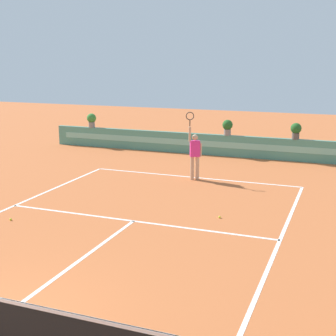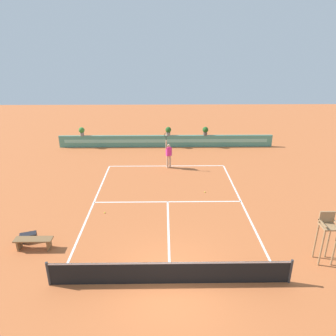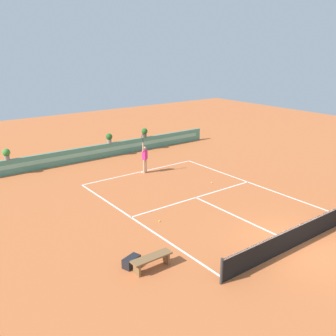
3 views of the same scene
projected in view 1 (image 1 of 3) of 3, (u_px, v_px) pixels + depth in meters
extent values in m
plane|color=#BC6033|center=(127.00, 226.00, 13.28)|extent=(60.00, 60.00, 0.00)
cube|color=white|center=(193.00, 177.00, 18.64)|extent=(8.22, 0.10, 0.01)
cube|color=white|center=(133.00, 221.00, 13.64)|extent=(8.22, 0.10, 0.01)
cube|color=white|center=(73.00, 265.00, 10.73)|extent=(0.10, 6.40, 0.01)
cube|color=white|center=(5.00, 210.00, 14.67)|extent=(0.10, 11.89, 0.01)
cube|color=white|center=(277.00, 247.00, 11.79)|extent=(0.10, 11.89, 0.01)
cube|color=white|center=(192.00, 178.00, 18.55)|extent=(0.10, 0.20, 0.01)
cube|color=#4C8E7A|center=(223.00, 145.00, 22.62)|extent=(18.00, 0.20, 1.00)
cube|color=#7ABCA8|center=(222.00, 145.00, 22.51)|extent=(17.10, 0.01, 0.28)
cylinder|color=tan|center=(197.00, 168.00, 18.22)|extent=(0.14, 0.14, 0.90)
cylinder|color=tan|center=(192.00, 168.00, 18.20)|extent=(0.14, 0.14, 0.90)
cube|color=#E52D84|center=(195.00, 149.00, 18.05)|extent=(0.42, 0.36, 0.60)
sphere|color=tan|center=(195.00, 137.00, 17.95)|extent=(0.22, 0.22, 0.22)
cylinder|color=tan|center=(190.00, 134.00, 17.90)|extent=(0.09, 0.09, 0.55)
cylinder|color=black|center=(190.00, 123.00, 17.81)|extent=(0.04, 0.04, 0.24)
torus|color=#262626|center=(190.00, 116.00, 17.75)|extent=(0.29, 0.17, 0.31)
cylinder|color=tan|center=(201.00, 150.00, 18.08)|extent=(0.09, 0.09, 0.50)
sphere|color=#CCE033|center=(220.00, 217.00, 13.89)|extent=(0.07, 0.07, 0.07)
sphere|color=#CCE033|center=(11.00, 219.00, 13.69)|extent=(0.07, 0.07, 0.07)
cylinder|color=#514C47|center=(296.00, 136.00, 21.32)|extent=(0.32, 0.32, 0.28)
sphere|color=#235B23|center=(296.00, 128.00, 21.25)|extent=(0.48, 0.48, 0.48)
cylinder|color=gray|center=(92.00, 125.00, 24.93)|extent=(0.32, 0.32, 0.28)
sphere|color=#387F33|center=(91.00, 118.00, 24.86)|extent=(0.48, 0.48, 0.48)
cylinder|color=gray|center=(227.00, 132.00, 22.41)|extent=(0.32, 0.32, 0.28)
sphere|color=#235B23|center=(228.00, 125.00, 22.33)|extent=(0.48, 0.48, 0.48)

